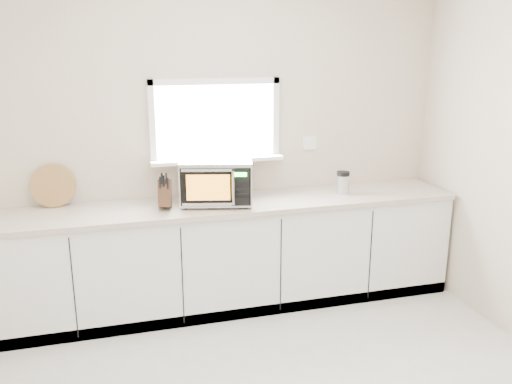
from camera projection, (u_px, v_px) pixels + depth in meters
name	position (u px, v px, depth m)	size (l,w,h in m)	color
back_wall	(216.00, 142.00, 4.59)	(4.00, 0.17, 2.70)	#C3B69B
cabinets	(225.00, 257.00, 4.56)	(3.92, 0.60, 0.88)	silver
countertop	(224.00, 205.00, 4.43)	(3.92, 0.64, 0.04)	beige
microwave	(217.00, 180.00, 4.37)	(0.65, 0.56, 0.37)	black
knife_block	(165.00, 193.00, 4.23)	(0.13, 0.22, 0.30)	#4A271A
cutting_board	(53.00, 186.00, 4.27)	(0.34, 0.34, 0.02)	#A47C3F
coffee_grinder	(343.00, 182.00, 4.66)	(0.12, 0.12, 0.20)	silver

